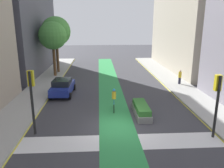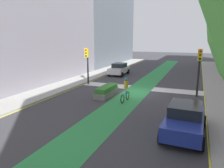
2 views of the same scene
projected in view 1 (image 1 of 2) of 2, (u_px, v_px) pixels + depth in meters
name	position (u px, v px, depth m)	size (l,w,h in m)	color
ground_plane	(119.00, 127.00, 15.00)	(120.00, 120.00, 0.00)	#38383D
bike_lane_paint	(117.00, 127.00, 15.00)	(2.40, 60.00, 0.01)	#2D8C47
crosswalk_band	(122.00, 142.00, 13.08)	(12.00, 1.80, 0.01)	silver
sidewalk_left	(4.00, 129.00, 14.56)	(3.00, 60.00, 0.15)	#9E9E99
curb_stripe_left	(28.00, 129.00, 14.66)	(0.16, 60.00, 0.01)	yellow
curb_stripe_right	(205.00, 124.00, 15.34)	(0.16, 60.00, 0.01)	yellow
traffic_signal_near_right	(217.00, 94.00, 13.08)	(0.35, 0.52, 3.85)	black
traffic_signal_near_left	(32.00, 90.00, 13.45)	(0.35, 0.52, 4.01)	black
car_blue_left_far	(63.00, 87.00, 21.64)	(2.15, 4.27, 1.57)	navy
cyclist_in_lane	(114.00, 99.00, 17.52)	(0.32, 1.73, 1.86)	black
pedestrian_sidewalk_right_a	(180.00, 77.00, 25.01)	(0.34, 0.34, 1.56)	#262638
street_tree_near	(53.00, 36.00, 27.89)	(3.49, 3.49, 6.87)	brown
street_tree_far	(56.00, 31.00, 30.10)	(3.92, 3.92, 7.54)	brown
median_planter	(141.00, 110.00, 16.88)	(1.01, 3.28, 0.85)	slate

